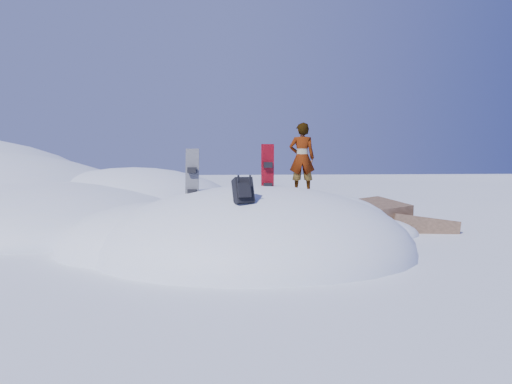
{
  "coord_description": "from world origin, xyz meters",
  "views": [
    {
      "loc": [
        -1.34,
        -10.75,
        2.04
      ],
      "look_at": [
        0.03,
        0.3,
        1.34
      ],
      "focal_mm": 35.0,
      "sensor_mm": 36.0,
      "label": 1
    }
  ],
  "objects": [
    {
      "name": "rock_outcrop",
      "position": [
        3.72,
        3.01,
        0.01
      ],
      "size": [
        4.68,
        4.41,
        1.68
      ],
      "color": "brown",
      "rests_on": "ground"
    },
    {
      "name": "snowboard_red",
      "position": [
        0.24,
        -0.08,
        1.66
      ],
      "size": [
        0.28,
        0.16,
        1.5
      ],
      "rotation": [
        0.0,
        0.0,
        0.1
      ],
      "color": "red",
      "rests_on": "snow_mound"
    },
    {
      "name": "ground",
      "position": [
        0.0,
        0.0,
        0.0
      ],
      "size": [
        120.0,
        120.0,
        0.0
      ],
      "primitive_type": "plane",
      "color": "white",
      "rests_on": "ground"
    },
    {
      "name": "snowboard_dark",
      "position": [
        -1.38,
        -0.17,
        1.55
      ],
      "size": [
        0.31,
        0.25,
        1.53
      ],
      "rotation": [
        0.0,
        0.0,
        -0.2
      ],
      "color": "black",
      "rests_on": "snow_mound"
    },
    {
      "name": "backpack",
      "position": [
        -0.44,
        -1.56,
        1.48
      ],
      "size": [
        0.43,
        0.5,
        0.58
      ],
      "rotation": [
        0.0,
        0.0,
        0.25
      ],
      "color": "black",
      "rests_on": "snow_mound"
    },
    {
      "name": "gear_pile",
      "position": [
        -2.61,
        -1.03,
        0.12
      ],
      "size": [
        0.96,
        0.82,
        0.25
      ],
      "rotation": [
        0.0,
        0.0,
        0.65
      ],
      "color": "black",
      "rests_on": "ground"
    },
    {
      "name": "snow_mound",
      "position": [
        -0.17,
        0.24,
        0.0
      ],
      "size": [
        8.0,
        6.0,
        3.0
      ],
      "color": "silver",
      "rests_on": "ground"
    },
    {
      "name": "person",
      "position": [
        1.17,
        0.72,
        2.1
      ],
      "size": [
        0.65,
        0.48,
        1.63
      ],
      "primitive_type": "imported",
      "rotation": [
        0.0,
        0.0,
        2.98
      ],
      "color": "slate",
      "rests_on": "snow_mound"
    }
  ]
}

